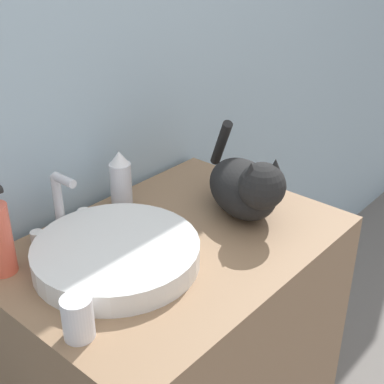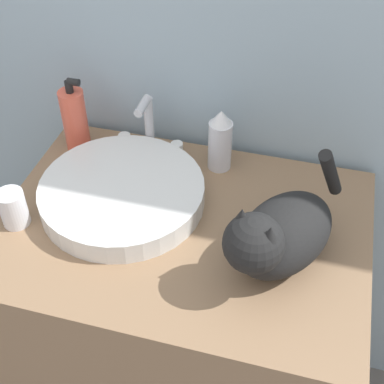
% 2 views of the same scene
% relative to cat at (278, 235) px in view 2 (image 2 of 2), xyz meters
% --- Properties ---
extents(wall_back, '(6.00, 0.05, 2.50)m').
position_rel_cat_xyz_m(wall_back, '(-0.22, 0.40, 0.27)').
color(wall_back, '#9EB7C6').
rests_on(wall_back, ground_plane).
extents(vanity_cabinet, '(0.84, 0.61, 0.89)m').
position_rel_cat_xyz_m(vanity_cabinet, '(-0.22, 0.06, -0.53)').
color(vanity_cabinet, '#8C6B4C').
rests_on(vanity_cabinet, ground_plane).
extents(sink_basin, '(0.38, 0.38, 0.05)m').
position_rel_cat_xyz_m(sink_basin, '(-0.37, 0.09, -0.06)').
color(sink_basin, white).
rests_on(sink_basin, vanity_cabinet).
extents(faucet, '(0.18, 0.09, 0.17)m').
position_rel_cat_xyz_m(faucet, '(-0.37, 0.29, -0.02)').
color(faucet, silver).
rests_on(faucet, vanity_cabinet).
extents(cat, '(0.26, 0.36, 0.22)m').
position_rel_cat_xyz_m(cat, '(0.00, 0.00, 0.00)').
color(cat, black).
rests_on(cat, vanity_cabinet).
extents(soap_bottle, '(0.06, 0.06, 0.21)m').
position_rel_cat_xyz_m(soap_bottle, '(-0.56, 0.26, -0.00)').
color(soap_bottle, '#EF6047').
rests_on(soap_bottle, vanity_cabinet).
extents(spray_bottle, '(0.06, 0.06, 0.17)m').
position_rel_cat_xyz_m(spray_bottle, '(-0.18, 0.28, -0.01)').
color(spray_bottle, silver).
rests_on(spray_bottle, vanity_cabinet).
extents(cup, '(0.06, 0.06, 0.09)m').
position_rel_cat_xyz_m(cup, '(-0.58, -0.03, -0.04)').
color(cup, white).
rests_on(cup, vanity_cabinet).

